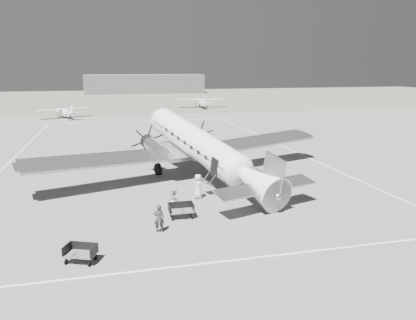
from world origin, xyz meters
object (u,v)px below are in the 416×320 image
at_px(passenger, 198,186).
at_px(hangar_main, 144,84).
at_px(light_plane_right, 202,103).
at_px(ground_crew, 159,218).
at_px(baggage_cart_far, 81,254).
at_px(dc3_airliner, 202,149).
at_px(baggage_cart_near, 181,211).
at_px(ramp_agent, 175,200).
at_px(light_plane_left, 64,113).

bearing_deg(passenger, hangar_main, -0.37).
distance_m(light_plane_right, ground_crew, 72.84).
bearing_deg(baggage_cart_far, passenger, 70.17).
xyz_separation_m(dc3_airliner, ground_crew, (-4.85, -10.01, -1.85)).
xyz_separation_m(baggage_cart_far, passenger, (7.66, 8.28, 0.46)).
relative_size(light_plane_right, baggage_cart_far, 7.32).
relative_size(baggage_cart_near, ramp_agent, 1.04).
bearing_deg(passenger, light_plane_left, 18.04).
relative_size(ground_crew, passenger, 0.92).
relative_size(light_plane_left, ramp_agent, 6.09).
height_order(dc3_airliner, passenger, dc3_airliner).
xyz_separation_m(light_plane_left, ramp_agent, (11.88, -54.02, -0.21)).
xyz_separation_m(baggage_cart_near, ground_crew, (-1.62, -1.92, 0.36)).
bearing_deg(baggage_cart_near, baggage_cart_far, -140.31).
relative_size(hangar_main, ground_crew, 25.56).
bearing_deg(hangar_main, baggage_cart_far, -96.37).
xyz_separation_m(hangar_main, passenger, (-7.12, -124.12, -2.41)).
height_order(baggage_cart_near, passenger, passenger).
xyz_separation_m(dc3_airliner, baggage_cart_far, (-9.02, -12.83, -2.23)).
distance_m(light_plane_right, baggage_cart_near, 70.58).
xyz_separation_m(light_plane_left, passenger, (13.97, -51.63, -0.11)).
xyz_separation_m(hangar_main, light_plane_left, (-21.09, -72.49, -2.29)).
bearing_deg(baggage_cart_near, dc3_airliner, 68.56).
height_order(hangar_main, baggage_cart_far, hangar_main).
xyz_separation_m(ramp_agent, passenger, (2.09, 2.39, 0.10)).
xyz_separation_m(dc3_airliner, light_plane_left, (-15.33, 47.09, -1.66)).
bearing_deg(ground_crew, passenger, -118.49).
xyz_separation_m(baggage_cart_near, baggage_cart_far, (-5.79, -4.74, -0.03)).
distance_m(baggage_cart_near, ramp_agent, 1.22).
relative_size(light_plane_left, baggage_cart_far, 6.24).
bearing_deg(ramp_agent, dc3_airliner, -36.32).
distance_m(dc3_airliner, passenger, 5.06).
height_order(light_plane_left, ground_crew, light_plane_left).
relative_size(hangar_main, baggage_cart_near, 25.44).
relative_size(light_plane_right, baggage_cart_near, 6.88).
height_order(dc3_airliner, light_plane_left, dc3_airliner).
bearing_deg(hangar_main, dc3_airliner, -92.76).
height_order(dc3_airliner, light_plane_right, dc3_airliner).
distance_m(light_plane_left, passenger, 53.49).
height_order(hangar_main, ramp_agent, hangar_main).
bearing_deg(passenger, ramp_agent, 141.73).
distance_m(light_plane_left, ramp_agent, 55.31).
xyz_separation_m(dc3_airliner, ramp_agent, (-3.45, -6.93, -1.87)).
bearing_deg(baggage_cart_near, hangar_main, 86.34).
bearing_deg(hangar_main, baggage_cart_near, -94.03).
relative_size(hangar_main, baggage_cart_far, 27.05).
height_order(baggage_cart_far, passenger, passenger).
relative_size(dc3_airliner, light_plane_right, 2.47).
distance_m(ramp_agent, passenger, 3.18).
distance_m(hangar_main, ground_crew, 130.04).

